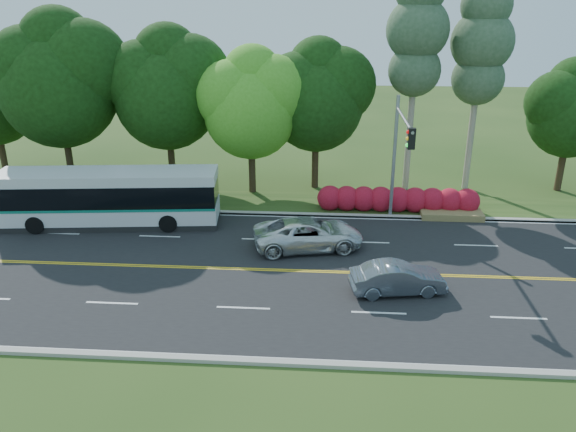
# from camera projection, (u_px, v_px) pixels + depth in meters

# --- Properties ---
(ground) EXTENTS (120.00, 120.00, 0.00)m
(ground) POSITION_uv_depth(u_px,v_px,m) (265.00, 270.00, 26.15)
(ground) COLOR #284316
(ground) RESTS_ON ground
(road) EXTENTS (60.00, 14.00, 0.02)m
(road) POSITION_uv_depth(u_px,v_px,m) (265.00, 270.00, 26.15)
(road) COLOR black
(road) RESTS_ON ground
(curb_north) EXTENTS (60.00, 0.30, 0.15)m
(curb_north) POSITION_uv_depth(u_px,v_px,m) (278.00, 214.00, 32.77)
(curb_north) COLOR #A9A599
(curb_north) RESTS_ON ground
(curb_south) EXTENTS (60.00, 0.30, 0.15)m
(curb_south) POSITION_uv_depth(u_px,v_px,m) (242.00, 361.00, 19.48)
(curb_south) COLOR #A9A599
(curb_south) RESTS_ON ground
(grass_verge) EXTENTS (60.00, 4.00, 0.10)m
(grass_verge) POSITION_uv_depth(u_px,v_px,m) (281.00, 203.00, 34.50)
(grass_verge) COLOR #284316
(grass_verge) RESTS_ON ground
(lane_markings) EXTENTS (57.60, 13.82, 0.00)m
(lane_markings) POSITION_uv_depth(u_px,v_px,m) (263.00, 270.00, 26.15)
(lane_markings) COLOR gold
(lane_markings) RESTS_ON road
(tree_row) EXTENTS (44.70, 9.10, 13.84)m
(tree_row) POSITION_uv_depth(u_px,v_px,m) (203.00, 85.00, 35.33)
(tree_row) COLOR black
(tree_row) RESTS_ON ground
(bougainvillea_hedge) EXTENTS (9.50, 2.25, 1.50)m
(bougainvillea_hedge) POSITION_uv_depth(u_px,v_px,m) (401.00, 201.00, 33.00)
(bougainvillea_hedge) COLOR #A10D17
(bougainvillea_hedge) RESTS_ON ground
(traffic_signal) EXTENTS (0.42, 6.10, 7.00)m
(traffic_signal) POSITION_uv_depth(u_px,v_px,m) (399.00, 146.00, 29.06)
(traffic_signal) COLOR gray
(traffic_signal) RESTS_ON ground
(transit_bus) EXTENTS (11.99, 3.77, 3.09)m
(transit_bus) POSITION_uv_depth(u_px,v_px,m) (109.00, 199.00, 30.81)
(transit_bus) COLOR silver
(transit_bus) RESTS_ON road
(sedan) EXTENTS (4.21, 2.05, 1.33)m
(sedan) POSITION_uv_depth(u_px,v_px,m) (398.00, 278.00, 23.91)
(sedan) COLOR slate
(sedan) RESTS_ON road
(suv) EXTENTS (5.91, 3.62, 1.53)m
(suv) POSITION_uv_depth(u_px,v_px,m) (309.00, 234.00, 28.16)
(suv) COLOR silver
(suv) RESTS_ON road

